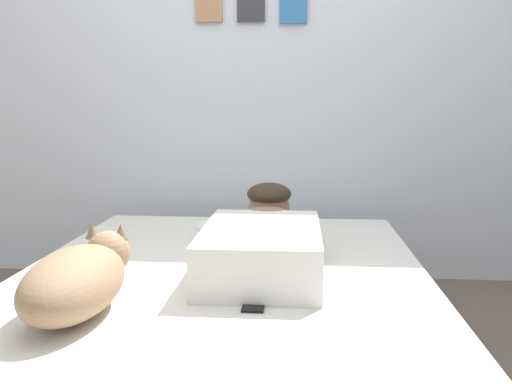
% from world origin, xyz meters
% --- Properties ---
extents(ground_plane, '(12.96, 12.96, 0.00)m').
position_xyz_m(ground_plane, '(0.00, 0.00, 0.00)').
color(ground_plane, '#66564C').
extents(back_wall, '(4.48, 0.12, 2.50)m').
position_xyz_m(back_wall, '(0.00, 1.35, 1.25)').
color(back_wall, silver).
rests_on(back_wall, ground).
extents(bed, '(1.56, 1.97, 0.40)m').
position_xyz_m(bed, '(-0.00, 0.12, 0.20)').
color(bed, '#726051').
rests_on(bed, ground).
extents(pillow, '(0.52, 0.32, 0.11)m').
position_xyz_m(pillow, '(0.06, 0.59, 0.45)').
color(pillow, white).
rests_on(pillow, bed).
extents(person_lying, '(0.43, 0.92, 0.27)m').
position_xyz_m(person_lying, '(0.15, 0.20, 0.51)').
color(person_lying, silver).
rests_on(person_lying, bed).
extents(dog, '(0.26, 0.57, 0.21)m').
position_xyz_m(dog, '(-0.37, -0.34, 0.50)').
color(dog, '#9E7A56').
rests_on(dog, bed).
extents(coffee_cup, '(0.12, 0.09, 0.07)m').
position_xyz_m(coffee_cup, '(0.30, 0.48, 0.44)').
color(coffee_cup, '#D84C47').
rests_on(coffee_cup, bed).
extents(cell_phone, '(0.07, 0.14, 0.01)m').
position_xyz_m(cell_phone, '(0.14, -0.24, 0.40)').
color(cell_phone, black).
rests_on(cell_phone, bed).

